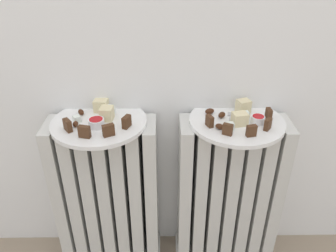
{
  "coord_description": "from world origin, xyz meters",
  "views": [
    {
      "loc": [
        -0.01,
        -0.58,
        1.06
      ],
      "look_at": [
        0.0,
        0.28,
        0.55
      ],
      "focal_mm": 36.21,
      "sensor_mm": 36.0,
      "label": 1
    }
  ],
  "objects": [
    {
      "name": "radiator_left",
      "position": [
        -0.2,
        0.28,
        0.28
      ],
      "size": [
        0.34,
        0.13,
        0.56
      ],
      "color": "silver",
      "rests_on": "ground_plane"
    },
    {
      "name": "radiator_right",
      "position": [
        0.2,
        0.28,
        0.28
      ],
      "size": [
        0.34,
        0.13,
        0.56
      ],
      "color": "silver",
      "rests_on": "ground_plane"
    },
    {
      "name": "plate_left",
      "position": [
        -0.2,
        0.28,
        0.57
      ],
      "size": [
        0.28,
        0.28,
        0.01
      ],
      "primitive_type": "cylinder",
      "color": "white",
      "rests_on": "radiator_left"
    },
    {
      "name": "plate_right",
      "position": [
        0.2,
        0.28,
        0.57
      ],
      "size": [
        0.28,
        0.28,
        0.01
      ],
      "primitive_type": "cylinder",
      "color": "white",
      "rests_on": "radiator_right"
    },
    {
      "name": "dark_cake_slice_left_0",
      "position": [
        -0.28,
        0.22,
        0.59
      ],
      "size": [
        0.03,
        0.03,
        0.03
      ],
      "primitive_type": "cube",
      "rotation": [
        0.0,
        0.0,
        -0.93
      ],
      "color": "#472B19",
      "rests_on": "plate_left"
    },
    {
      "name": "dark_cake_slice_left_1",
      "position": [
        -0.22,
        0.19,
        0.59
      ],
      "size": [
        0.03,
        0.02,
        0.03
      ],
      "primitive_type": "cube",
      "rotation": [
        0.0,
        0.0,
        -0.24
      ],
      "color": "#472B19",
      "rests_on": "plate_left"
    },
    {
      "name": "dark_cake_slice_left_2",
      "position": [
        -0.16,
        0.2,
        0.59
      ],
      "size": [
        0.03,
        0.03,
        0.03
      ],
      "primitive_type": "cube",
      "rotation": [
        0.0,
        0.0,
        0.46
      ],
      "color": "#472B19",
      "rests_on": "plate_left"
    },
    {
      "name": "dark_cake_slice_left_3",
      "position": [
        -0.12,
        0.24,
        0.59
      ],
      "size": [
        0.03,
        0.03,
        0.03
      ],
      "primitive_type": "cube",
      "rotation": [
        0.0,
        0.0,
        1.15
      ],
      "color": "#472B19",
      "rests_on": "plate_left"
    },
    {
      "name": "marble_cake_slice_left_0",
      "position": [
        -0.2,
        0.34,
        0.59
      ],
      "size": [
        0.04,
        0.04,
        0.04
      ],
      "primitive_type": "cube",
      "rotation": [
        0.0,
        0.0,
        -0.13
      ],
      "color": "beige",
      "rests_on": "plate_left"
    },
    {
      "name": "marble_cake_slice_left_1",
      "position": [
        -0.18,
        0.29,
        0.59
      ],
      "size": [
        0.04,
        0.04,
        0.04
      ],
      "primitive_type": "cube",
      "rotation": [
        0.0,
        0.0,
        -0.11
      ],
      "color": "beige",
      "rests_on": "plate_left"
    },
    {
      "name": "turkish_delight_left_0",
      "position": [
        -0.26,
        0.27,
        0.58
      ],
      "size": [
        0.03,
        0.03,
        0.02
      ],
      "primitive_type": "cube",
      "rotation": [
        0.0,
        0.0,
        0.67
      ],
      "color": "white",
      "rests_on": "plate_left"
    },
    {
      "name": "turkish_delight_left_1",
      "position": [
        -0.18,
        0.32,
        0.58
      ],
      "size": [
        0.04,
        0.04,
        0.03
      ],
      "primitive_type": "cube",
      "rotation": [
        0.0,
        0.0,
        0.88
      ],
      "color": "white",
      "rests_on": "plate_left"
    },
    {
      "name": "medjool_date_left_0",
      "position": [
        -0.26,
        0.32,
        0.58
      ],
      "size": [
        0.03,
        0.03,
        0.02
      ],
      "primitive_type": "ellipsoid",
      "rotation": [
        0.0,
        0.0,
        2.13
      ],
      "color": "#3D1E0F",
      "rests_on": "plate_left"
    },
    {
      "name": "medjool_date_left_1",
      "position": [
        -0.26,
        0.25,
        0.58
      ],
      "size": [
        0.02,
        0.02,
        0.02
      ],
      "primitive_type": "ellipsoid",
      "rotation": [
        0.0,
        0.0,
        1.64
      ],
      "color": "#3D1E0F",
      "rests_on": "plate_left"
    },
    {
      "name": "jam_bowl_left",
      "position": [
        -0.2,
        0.24,
        0.59
      ],
      "size": [
        0.05,
        0.05,
        0.03
      ],
      "color": "white",
      "rests_on": "plate_left"
    },
    {
      "name": "dark_cake_slice_right_0",
      "position": [
        0.12,
        0.24,
        0.59
      ],
      "size": [
        0.02,
        0.03,
        0.03
      ],
      "primitive_type": "cube",
      "rotation": [
        0.0,
        0.0,
        -1.17
      ],
      "color": "#472B19",
      "rests_on": "plate_right"
    },
    {
      "name": "dark_cake_slice_right_1",
      "position": [
        0.16,
        0.2,
        0.59
      ],
      "size": [
        0.03,
        0.02,
        0.03
      ],
      "primitive_type": "cube",
      "rotation": [
        0.0,
        0.0,
        -0.47
      ],
      "color": "#472B19",
      "rests_on": "plate_right"
    },
    {
      "name": "dark_cake_slice_right_2",
      "position": [
        0.22,
        0.19,
        0.59
      ],
      "size": [
        0.03,
        0.02,
        0.03
      ],
      "primitive_type": "cube",
      "rotation": [
        0.0,
        0.0,
        0.22
      ],
      "color": "#472B19",
      "rests_on": "plate_right"
    },
    {
      "name": "dark_cake_slice_right_3",
      "position": [
        0.28,
        0.22,
        0.59
      ],
      "size": [
        0.03,
        0.03,
        0.03
      ],
      "primitive_type": "cube",
      "rotation": [
        0.0,
        0.0,
        0.92
      ],
      "color": "#472B19",
      "rests_on": "plate_right"
    },
    {
      "name": "dark_cake_slice_right_4",
      "position": [
        0.29,
        0.28,
        0.59
      ],
      "size": [
        0.01,
        0.03,
        0.03
      ],
      "primitive_type": "cube",
      "rotation": [
        0.0,
        0.0,
        1.62
      ],
      "color": "#472B19",
      "rests_on": "plate_right"
    },
    {
      "name": "marble_cake_slice_right_0",
      "position": [
        0.2,
        0.25,
        0.59
      ],
      "size": [
        0.05,
        0.04,
        0.04
      ],
      "primitive_type": "cube",
      "rotation": [
        0.0,
        0.0,
        0.2
      ],
      "color": "beige",
      "rests_on": "plate_right"
    },
    {
      "name": "marble_cake_slice_right_1",
      "position": [
        0.23,
        0.33,
        0.59
      ],
      "size": [
        0.05,
        0.04,
        0.04
      ],
      "primitive_type": "cube",
      "rotation": [
        0.0,
        0.0,
        0.34
      ],
      "color": "beige",
      "rests_on": "plate_right"
    },
    {
      "name": "turkish_delight_right_0",
      "position": [
        0.17,
        0.23,
        0.58
      ],
      "size": [
        0.02,
        0.02,
        0.02
      ],
      "primitive_type": "cube",
      "rotation": [
        0.0,
        0.0,
        0.12
      ],
      "color": "white",
      "rests_on": "plate_right"
    },
    {
      "name": "turkish_delight_right_1",
      "position": [
        0.23,
        0.29,
        0.58
      ],
      "size": [
        0.02,
        0.02,
        0.02
      ],
      "primitive_type": "cube",
      "rotation": [
        0.0,
        0.0,
        0.17
      ],
      "color": "white",
      "rests_on": "plate_right"
    },
    {
      "name": "medjool_date_right_0",
      "position": [
        0.16,
        0.29,
        0.58
      ],
      "size": [
        0.03,
        0.03,
        0.02
      ],
      "primitive_type": "ellipsoid",
      "rotation": [
        0.0,
        0.0,
        0.77
      ],
      "color": "#3D1E0F",
      "rests_on": "plate_right"
    },
    {
      "name": "medjool_date_right_1",
      "position": [
        0.13,
        0.32,
        0.58
      ],
      "size": [
        0.03,
        0.03,
        0.02
      ],
      "primitive_type": "ellipsoid",
      "rotation": [
        0.0,
        0.0,
        0.38
      ],
      "color": "#3D1E0F",
      "rests_on": "plate_right"
    },
    {
      "name": "medjool_date_right_2",
      "position": [
        0.14,
        0.23,
        0.58
      ],
      "size": [
        0.03,
        0.03,
        0.02
      ],
      "primitive_type": "ellipsoid",
      "rotation": [
        0.0,
        0.0,
        2.55
      ],
      "color": "#3D1E0F",
      "rests_on": "plate_right"
    },
    {
      "name": "jam_bowl_right",
      "position": [
        0.26,
        0.26,
        0.58
      ],
      "size": [
        0.04,
        0.04,
        0.02
      ],
      "color": "white",
      "rests_on": "plate_right"
    },
    {
      "name": "fork",
      "position": [
        0.18,
        0.28,
        0.57
      ],
      "size": [
        0.04,
        0.11,
        0.0
      ],
      "color": "#B7B7BC",
      "rests_on": "plate_right"
    }
  ]
}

